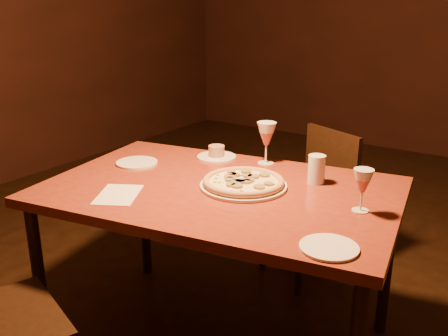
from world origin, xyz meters
The scene contains 10 objects.
dining_table centered at (-0.23, -0.19, 0.70)m, with size 1.57×1.15×0.77m.
chair_far centered at (-0.17, 0.65, 0.47)m, with size 0.53×0.53×0.83m.
pizza_plate centered at (-0.15, -0.14, 0.79)m, with size 0.36×0.36×0.04m.
ramekin_saucer centered at (-0.48, 0.14, 0.79)m, with size 0.19×0.19×0.06m.
wine_glass_far centered at (-0.23, 0.19, 0.87)m, with size 0.09×0.09×0.20m, color #BE554F, non-canonical shape.
wine_glass_right centered at (0.34, -0.11, 0.85)m, with size 0.07×0.07×0.16m, color #BE554F, non-canonical shape.
water_tumbler centered at (0.08, 0.08, 0.83)m, with size 0.07×0.07×0.12m, color silver.
side_plate_left centered at (-0.73, -0.15, 0.77)m, with size 0.20×0.20×0.01m, color white.
side_plate_near centered at (0.36, -0.45, 0.77)m, with size 0.19×0.19×0.01m, color white.
menu_card centered at (-0.52, -0.49, 0.77)m, with size 0.15×0.22×0.00m, color silver.
Camera 1 is at (0.87, -1.78, 1.50)m, focal length 40.00 mm.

